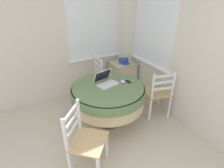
% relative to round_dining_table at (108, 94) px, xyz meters
% --- Properties ---
extents(corner_room_shell, '(4.43, 4.67, 2.55)m').
position_rel_round_dining_table_xyz_m(corner_room_shell, '(0.24, 0.24, 0.70)').
color(corner_room_shell, beige).
rests_on(corner_room_shell, ground_plane).
extents(round_dining_table, '(1.18, 1.18, 0.73)m').
position_rel_round_dining_table_xyz_m(round_dining_table, '(0.00, 0.00, 0.00)').
color(round_dining_table, '#4C3D2D').
rests_on(round_dining_table, ground_plane).
extents(laptop, '(0.38, 0.34, 0.21)m').
position_rel_round_dining_table_xyz_m(laptop, '(0.00, 0.09, 0.20)').
color(laptop, silver).
rests_on(laptop, round_dining_table).
extents(computer_mouse, '(0.06, 0.10, 0.05)m').
position_rel_round_dining_table_xyz_m(computer_mouse, '(0.26, -0.02, 0.17)').
color(computer_mouse, white).
rests_on(computer_mouse, round_dining_table).
extents(cell_phone, '(0.06, 0.12, 0.01)m').
position_rel_round_dining_table_xyz_m(cell_phone, '(0.36, -0.02, 0.16)').
color(cell_phone, black).
rests_on(cell_phone, round_dining_table).
extents(dining_chair_near_back_window, '(0.43, 0.44, 0.91)m').
position_rel_round_dining_table_xyz_m(dining_chair_near_back_window, '(0.10, 0.90, -0.13)').
color(dining_chair_near_back_window, tan).
rests_on(dining_chair_near_back_window, ground_plane).
extents(dining_chair_near_right_window, '(0.51, 0.50, 0.91)m').
position_rel_round_dining_table_xyz_m(dining_chair_near_right_window, '(0.88, -0.19, -0.13)').
color(dining_chair_near_right_window, tan).
rests_on(dining_chair_near_right_window, ground_plane).
extents(dining_chair_camera_near, '(0.59, 0.59, 0.91)m').
position_rel_round_dining_table_xyz_m(dining_chair_camera_near, '(-0.64, -0.64, -0.13)').
color(dining_chair_camera_near, tan).
rests_on(dining_chair_camera_near, ground_plane).
extents(corner_cabinet, '(0.53, 0.50, 0.64)m').
position_rel_round_dining_table_xyz_m(corner_cabinet, '(0.87, 0.98, -0.26)').
color(corner_cabinet, beige).
rests_on(corner_cabinet, ground_plane).
extents(storage_box, '(0.17, 0.13, 0.11)m').
position_rel_round_dining_table_xyz_m(storage_box, '(0.86, 0.95, 0.12)').
color(storage_box, '#2D4C93').
rests_on(storage_box, corner_cabinet).
extents(book_on_cabinet, '(0.14, 0.18, 0.02)m').
position_rel_round_dining_table_xyz_m(book_on_cabinet, '(0.87, 0.88, 0.07)').
color(book_on_cabinet, '#33478C').
rests_on(book_on_cabinet, corner_cabinet).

